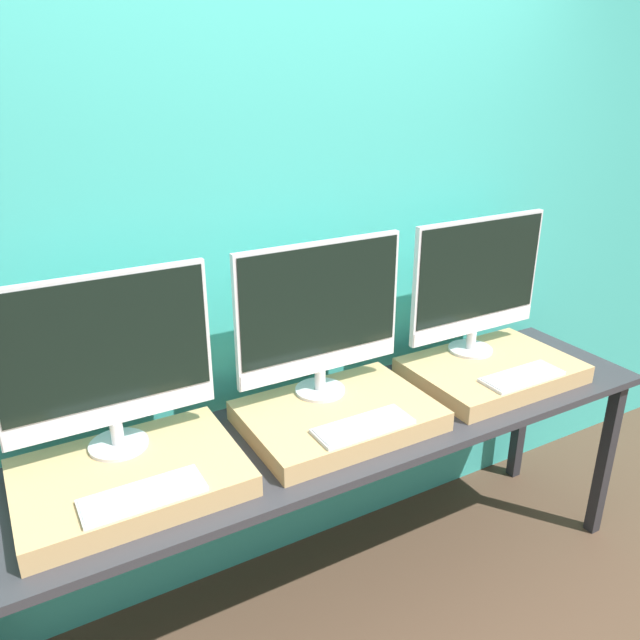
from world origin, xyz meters
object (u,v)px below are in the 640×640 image
keyboard_left (143,495)px  keyboard_center (363,426)px  monitor_center (320,313)px  keyboard_right (522,376)px  monitor_right (477,281)px  monitor_left (106,358)px

keyboard_left → keyboard_center: size_ratio=1.00×
monitor_center → keyboard_right: size_ratio=1.88×
monitor_right → keyboard_right: bearing=-90.0°
monitor_left → keyboard_center: bearing=-21.6°
keyboard_left → monitor_right: monitor_right is taller
monitor_left → monitor_right: same height
monitor_center → keyboard_center: bearing=-90.0°
monitor_right → keyboard_left: bearing=-168.8°
monitor_center → monitor_right: size_ratio=1.00×
keyboard_left → monitor_center: (0.73, 0.29, 0.30)m
monitor_left → monitor_right: 1.45m
monitor_center → monitor_left: bearing=180.0°
keyboard_left → monitor_right: bearing=11.2°
monitor_right → keyboard_right: size_ratio=1.88×
keyboard_left → monitor_left: bearing=90.0°
monitor_left → keyboard_right: monitor_left is taller
monitor_left → keyboard_left: 0.42m
monitor_left → keyboard_center: monitor_left is taller
monitor_right → keyboard_center: bearing=-158.4°
monitor_left → keyboard_left: monitor_left is taller
keyboard_center → monitor_right: monitor_right is taller
keyboard_center → monitor_right: size_ratio=0.53×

